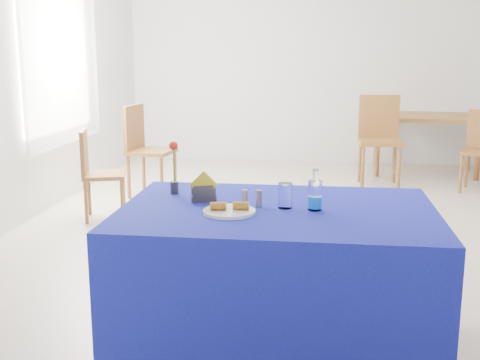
{
  "coord_description": "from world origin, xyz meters",
  "views": [
    {
      "loc": [
        0.16,
        -5.09,
        1.53
      ],
      "look_at": [
        -0.21,
        -2.22,
        0.92
      ],
      "focal_mm": 45.0,
      "sensor_mm": 36.0,
      "label": 1
    }
  ],
  "objects_px": {
    "blue_table": "(277,278)",
    "oak_table": "(426,121)",
    "water_bottle": "(315,196)",
    "chair_bg_left": "(379,134)",
    "plate": "(229,212)",
    "chair_win_b": "(144,144)",
    "chair_win_a": "(95,168)"
  },
  "relations": [
    {
      "from": "blue_table",
      "to": "oak_table",
      "type": "xyz_separation_m",
      "value": [
        1.57,
        4.96,
        0.3
      ]
    },
    {
      "from": "blue_table",
      "to": "water_bottle",
      "type": "distance_m",
      "value": 0.49
    },
    {
      "from": "blue_table",
      "to": "chair_bg_left",
      "type": "distance_m",
      "value": 4.28
    },
    {
      "from": "blue_table",
      "to": "plate",
      "type": "bearing_deg",
      "value": -150.78
    },
    {
      "from": "plate",
      "to": "blue_table",
      "type": "distance_m",
      "value": 0.47
    },
    {
      "from": "blue_table",
      "to": "chair_bg_left",
      "type": "height_order",
      "value": "chair_bg_left"
    },
    {
      "from": "plate",
      "to": "chair_bg_left",
      "type": "distance_m",
      "value": 4.46
    },
    {
      "from": "chair_bg_left",
      "to": "chair_win_b",
      "type": "relative_size",
      "value": 1.07
    },
    {
      "from": "chair_bg_left",
      "to": "chair_win_a",
      "type": "bearing_deg",
      "value": -146.47
    },
    {
      "from": "chair_bg_left",
      "to": "oak_table",
      "type": "bearing_deg",
      "value": 48.84
    },
    {
      "from": "blue_table",
      "to": "water_bottle",
      "type": "xyz_separation_m",
      "value": [
        0.19,
        -0.01,
        0.45
      ]
    },
    {
      "from": "chair_bg_left",
      "to": "plate",
      "type": "bearing_deg",
      "value": -105.81
    },
    {
      "from": "oak_table",
      "to": "plate",
      "type": "bearing_deg",
      "value": -109.51
    },
    {
      "from": "blue_table",
      "to": "chair_win_a",
      "type": "bearing_deg",
      "value": 128.82
    },
    {
      "from": "oak_table",
      "to": "blue_table",
      "type": "bearing_deg",
      "value": -107.6
    },
    {
      "from": "plate",
      "to": "water_bottle",
      "type": "xyz_separation_m",
      "value": [
        0.42,
        0.12,
        0.06
      ]
    },
    {
      "from": "oak_table",
      "to": "chair_win_a",
      "type": "relative_size",
      "value": 1.88
    },
    {
      "from": "plate",
      "to": "chair_win_b",
      "type": "distance_m",
      "value": 3.7
    },
    {
      "from": "chair_bg_left",
      "to": "chair_win_b",
      "type": "xyz_separation_m",
      "value": [
        -2.58,
        -0.9,
        -0.04
      ]
    },
    {
      "from": "chair_bg_left",
      "to": "chair_win_a",
      "type": "xyz_separation_m",
      "value": [
        -2.75,
        -1.89,
        -0.12
      ]
    },
    {
      "from": "plate",
      "to": "chair_win_b",
      "type": "xyz_separation_m",
      "value": [
        -1.44,
        3.41,
        -0.2
      ]
    },
    {
      "from": "plate",
      "to": "chair_win_b",
      "type": "relative_size",
      "value": 0.27
    },
    {
      "from": "chair_bg_left",
      "to": "water_bottle",
      "type": "bearing_deg",
      "value": -100.77
    },
    {
      "from": "blue_table",
      "to": "water_bottle",
      "type": "bearing_deg",
      "value": -4.01
    },
    {
      "from": "oak_table",
      "to": "chair_win_b",
      "type": "relative_size",
      "value": 1.61
    },
    {
      "from": "water_bottle",
      "to": "chair_bg_left",
      "type": "xyz_separation_m",
      "value": [
        0.73,
        4.19,
        -0.22
      ]
    },
    {
      "from": "water_bottle",
      "to": "plate",
      "type": "bearing_deg",
      "value": -164.52
    },
    {
      "from": "plate",
      "to": "oak_table",
      "type": "distance_m",
      "value": 5.39
    },
    {
      "from": "blue_table",
      "to": "chair_win_a",
      "type": "xyz_separation_m",
      "value": [
        -1.84,
        2.29,
        0.11
      ]
    },
    {
      "from": "chair_bg_left",
      "to": "chair_win_b",
      "type": "bearing_deg",
      "value": -161.76
    },
    {
      "from": "chair_bg_left",
      "to": "chair_win_b",
      "type": "distance_m",
      "value": 2.73
    },
    {
      "from": "plate",
      "to": "oak_table",
      "type": "height_order",
      "value": "plate"
    }
  ]
}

